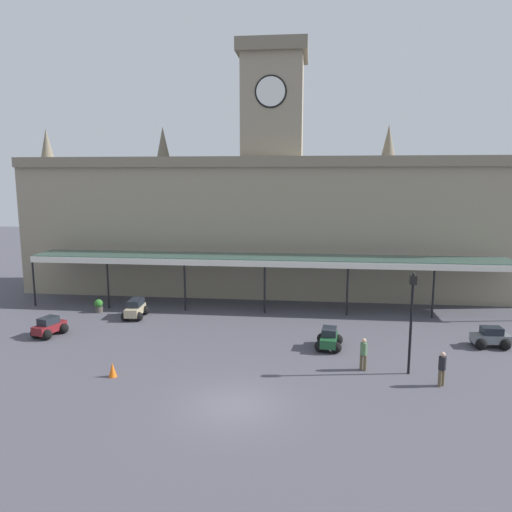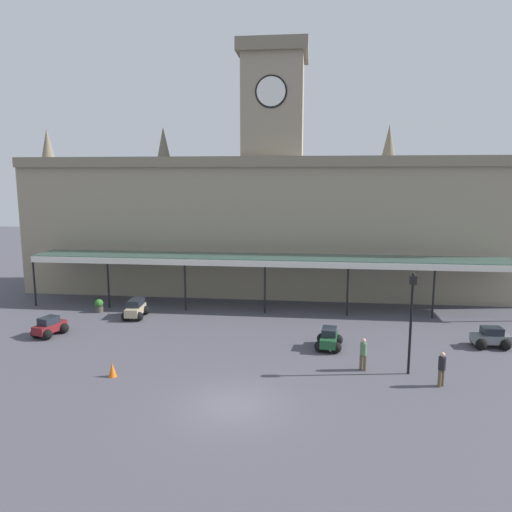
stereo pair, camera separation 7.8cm
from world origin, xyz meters
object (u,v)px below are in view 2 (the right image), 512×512
car_beige_estate (136,310)px  traffic_cone (112,370)px  victorian_lamppost (411,312)px  car_green_sedan (329,340)px  pedestrian_near_entrance (363,353)px  car_maroon_sedan (50,328)px  car_grey_sedan (491,339)px  pedestrian_beside_cars (442,368)px  planter_near_kerb (99,306)px

car_beige_estate → traffic_cone: size_ratio=3.23×
victorian_lamppost → traffic_cone: victorian_lamppost is taller
car_beige_estate → car_green_sedan: bearing=-19.5°
pedestrian_near_entrance → traffic_cone: bearing=-169.8°
car_maroon_sedan → pedestrian_near_entrance: 18.96m
car_green_sedan → car_maroon_sedan: size_ratio=0.97×
car_grey_sedan → traffic_cone: 20.95m
pedestrian_beside_cars → victorian_lamppost: 2.89m
pedestrian_near_entrance → planter_near_kerb: pedestrian_near_entrance is taller
car_maroon_sedan → car_grey_sedan: bearing=2.0°
car_maroon_sedan → pedestrian_beside_cars: (22.09, -4.86, 0.41)m
pedestrian_near_entrance → planter_near_kerb: bearing=154.1°
car_maroon_sedan → car_grey_sedan: 26.31m
traffic_cone → planter_near_kerb: bearing=117.2°
car_green_sedan → car_maroon_sedan: bearing=178.9°
car_green_sedan → car_grey_sedan: size_ratio=1.03×
car_maroon_sedan → traffic_cone: bearing=-41.0°
traffic_cone → planter_near_kerb: 12.26m
car_maroon_sedan → car_grey_sedan: (26.30, 0.91, 0.00)m
car_grey_sedan → victorian_lamppost: size_ratio=0.41×
car_beige_estate → victorian_lamppost: (16.98, -7.88, 2.61)m
pedestrian_beside_cars → traffic_cone: (-15.73, -0.68, -0.55)m
car_green_sedan → car_grey_sedan: same height
car_green_sedan → car_beige_estate: 13.98m
car_beige_estate → traffic_cone: car_beige_estate is taller
traffic_cone → pedestrian_near_entrance: bearing=10.2°
car_green_sedan → pedestrian_near_entrance: size_ratio=1.28×
car_beige_estate → pedestrian_beside_cars: pedestrian_beside_cars is taller
car_beige_estate → victorian_lamppost: victorian_lamppost is taller
pedestrian_beside_cars → pedestrian_near_entrance: bearing=155.8°
car_maroon_sedan → victorian_lamppost: bearing=-9.6°
traffic_cone → car_grey_sedan: bearing=17.9°
car_beige_estate → traffic_cone: (2.48, -9.88, -0.21)m
car_maroon_sedan → car_beige_estate: bearing=48.2°
car_green_sedan → car_beige_estate: size_ratio=0.93×
victorian_lamppost → traffic_cone: (-14.50, -2.00, -2.81)m
car_green_sedan → traffic_cone: car_green_sedan is taller
pedestrian_beside_cars → traffic_cone: bearing=-177.5°
victorian_lamppost → planter_near_kerb: victorian_lamppost is taller
car_maroon_sedan → planter_near_kerb: 5.41m
car_green_sedan → pedestrian_beside_cars: bearing=-42.0°
car_grey_sedan → car_green_sedan: bearing=-172.4°
car_grey_sedan → victorian_lamppost: 7.51m
pedestrian_near_entrance → traffic_cone: size_ratio=2.35×
car_green_sedan → victorian_lamppost: size_ratio=0.42×
car_maroon_sedan → car_beige_estate: size_ratio=0.96×
car_green_sedan → planter_near_kerb: bearing=160.8°
car_beige_estate → planter_near_kerb: 3.29m
pedestrian_near_entrance → car_maroon_sedan: bearing=169.9°
car_maroon_sedan → planter_near_kerb: bearing=81.9°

